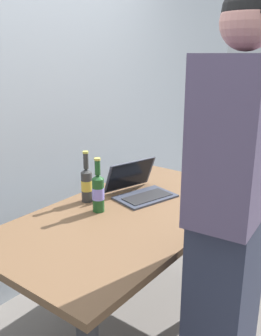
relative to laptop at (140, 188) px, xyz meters
The scene contains 7 objects.
ground_plane 0.85m from the laptop, 153.87° to the right, with size 8.00×8.00×0.00m, color slate.
desk 0.30m from the laptop, 153.87° to the right, with size 1.57×0.84×0.77m.
laptop is the anchor object (origin of this frame).
beer_bottle_brown 0.33m from the laptop, 144.63° to the left, with size 0.06×0.06×0.30m.
beer_bottle_dark 0.34m from the laptop, behind, with size 0.07×0.07×0.30m.
person_figure 0.84m from the laptop, 118.21° to the right, with size 0.47×0.31×1.82m.
back_wall 0.93m from the laptop, 106.32° to the left, with size 6.00×0.10×2.60m, color #99A3AD.
Camera 1 is at (-1.47, -1.12, 1.59)m, focal length 39.46 mm.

